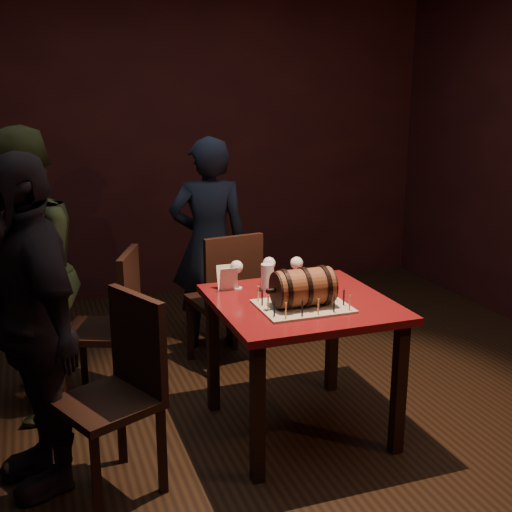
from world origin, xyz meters
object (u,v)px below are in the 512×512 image
(wine_glass_mid, at_px, (269,265))
(person_left_rear, at_px, (22,276))
(person_back, at_px, (209,244))
(pub_table, at_px, (301,320))
(pint_of_ale, at_px, (267,278))
(chair_left_front, at_px, (121,383))
(chair_back, at_px, (228,294))
(chair_left_rear, at_px, (114,320))
(wine_glass_right, at_px, (297,264))
(person_left_front, at_px, (33,326))
(wine_glass_left, at_px, (237,268))
(barrel_cake, at_px, (303,287))

(wine_glass_mid, bearing_deg, person_left_rear, 163.16)
(person_back, bearing_deg, pub_table, 105.46)
(pint_of_ale, bearing_deg, chair_left_front, -154.83)
(wine_glass_mid, xyz_separation_m, chair_back, (-0.07, 0.59, -0.34))
(chair_left_rear, bearing_deg, wine_glass_right, -21.85)
(pint_of_ale, distance_m, person_left_front, 1.25)
(pub_table, relative_size, pint_of_ale, 6.00)
(person_left_rear, bearing_deg, wine_glass_mid, 76.06)
(pint_of_ale, bearing_deg, wine_glass_right, 14.58)
(pint_of_ale, height_order, person_left_rear, person_left_rear)
(wine_glass_right, relative_size, person_back, 0.11)
(chair_left_rear, bearing_deg, pub_table, -36.28)
(person_left_rear, bearing_deg, wine_glass_right, 75.98)
(pint_of_ale, bearing_deg, person_left_front, -168.99)
(wine_glass_left, xyz_separation_m, wine_glass_mid, (0.19, 0.01, -0.00))
(pub_table, bearing_deg, chair_back, 98.31)
(chair_back, bearing_deg, chair_left_rear, -162.66)
(wine_glass_mid, xyz_separation_m, pint_of_ale, (-0.05, -0.10, -0.04))
(wine_glass_mid, distance_m, pint_of_ale, 0.12)
(wine_glass_mid, height_order, person_left_rear, person_left_rear)
(wine_glass_left, relative_size, person_left_rear, 0.10)
(chair_back, xyz_separation_m, person_left_front, (-1.20, -0.92, 0.27))
(wine_glass_mid, xyz_separation_m, chair_left_rear, (-0.83, 0.35, -0.34))
(wine_glass_left, relative_size, wine_glass_mid, 1.00)
(wine_glass_left, height_order, wine_glass_mid, same)
(barrel_cake, height_order, person_left_front, person_left_front)
(wine_glass_left, height_order, chair_left_rear, chair_left_rear)
(barrel_cake, height_order, chair_left_rear, barrel_cake)
(wine_glass_mid, relative_size, wine_glass_right, 1.00)
(wine_glass_left, bearing_deg, pub_table, -49.62)
(chair_back, xyz_separation_m, chair_left_front, (-0.84, -1.09, 0.00))
(pint_of_ale, bearing_deg, person_left_rear, 158.65)
(barrel_cake, bearing_deg, pub_table, 70.18)
(barrel_cake, bearing_deg, chair_left_rear, 138.10)
(barrel_cake, xyz_separation_m, wine_glass_left, (-0.22, 0.41, 0.01))
(wine_glass_left, height_order, pint_of_ale, wine_glass_left)
(chair_left_rear, bearing_deg, person_back, 41.54)
(barrel_cake, bearing_deg, chair_back, 95.17)
(chair_left_rear, bearing_deg, pint_of_ale, -29.45)
(person_back, distance_m, person_left_rear, 1.40)
(person_left_front, bearing_deg, person_left_rear, 166.92)
(wine_glass_right, distance_m, chair_left_front, 1.20)
(barrel_cake, relative_size, person_back, 0.23)
(wine_glass_left, xyz_separation_m, pint_of_ale, (0.15, -0.09, -0.05))
(wine_glass_mid, xyz_separation_m, person_left_rear, (-1.31, 0.40, -0.05))
(person_left_front, bearing_deg, barrel_cake, 69.94)
(person_left_front, bearing_deg, wine_glass_right, 85.25)
(chair_left_rear, bearing_deg, chair_back, 17.34)
(wine_glass_right, relative_size, pint_of_ale, 1.07)
(wine_glass_mid, height_order, wine_glass_right, same)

